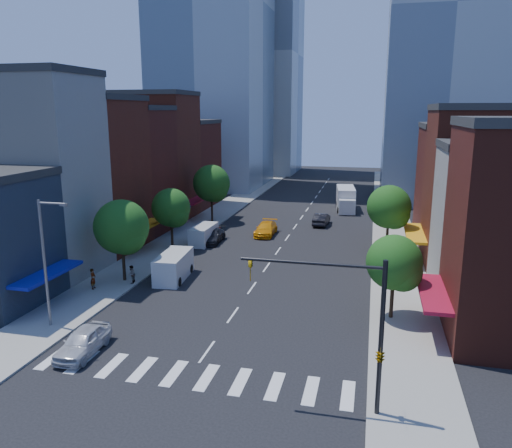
# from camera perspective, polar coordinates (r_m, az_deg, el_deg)

# --- Properties ---
(ground) EXTENTS (220.00, 220.00, 0.00)m
(ground) POSITION_cam_1_polar(r_m,az_deg,el_deg) (32.86, -5.62, -14.32)
(ground) COLOR black
(ground) RESTS_ON ground
(sidewalk_left) EXTENTS (5.00, 120.00, 0.15)m
(sidewalk_left) POSITION_cam_1_polar(r_m,az_deg,el_deg) (72.70, -4.79, 0.96)
(sidewalk_left) COLOR gray
(sidewalk_left) RESTS_ON ground
(sidewalk_right) EXTENTS (5.00, 120.00, 0.15)m
(sidewalk_right) POSITION_cam_1_polar(r_m,az_deg,el_deg) (69.27, 15.28, -0.04)
(sidewalk_right) COLOR gray
(sidewalk_right) RESTS_ON ground
(crosswalk) EXTENTS (19.00, 3.00, 0.01)m
(crosswalk) POSITION_cam_1_polar(r_m,az_deg,el_deg) (30.38, -7.52, -16.78)
(crosswalk) COLOR silver
(crosswalk) RESTS_ON ground
(bldg_left_1) EXTENTS (12.00, 8.00, 18.00)m
(bldg_left_1) POSITION_cam_1_polar(r_m,az_deg,el_deg) (50.47, -24.42, 4.90)
(bldg_left_1) COLOR beige
(bldg_left_1) RESTS_ON ground
(bldg_left_2) EXTENTS (12.00, 9.00, 16.00)m
(bldg_left_2) POSITION_cam_1_polar(r_m,az_deg,el_deg) (57.50, -19.20, 5.16)
(bldg_left_2) COLOR #592015
(bldg_left_2) RESTS_ON ground
(bldg_left_3) EXTENTS (12.00, 8.00, 15.00)m
(bldg_left_3) POSITION_cam_1_polar(r_m,az_deg,el_deg) (64.83, -15.17, 5.77)
(bldg_left_3) COLOR #521E14
(bldg_left_3) RESTS_ON ground
(bldg_left_4) EXTENTS (12.00, 9.00, 17.00)m
(bldg_left_4) POSITION_cam_1_polar(r_m,az_deg,el_deg) (72.27, -12.01, 7.42)
(bldg_left_4) COLOR #592015
(bldg_left_4) RESTS_ON ground
(bldg_left_5) EXTENTS (12.00, 10.00, 13.00)m
(bldg_left_5) POSITION_cam_1_polar(r_m,az_deg,el_deg) (81.12, -9.09, 6.68)
(bldg_left_5) COLOR #521E14
(bldg_left_5) RESTS_ON ground
(bldg_right_2) EXTENTS (12.00, 10.00, 15.00)m
(bldg_right_2) POSITION_cam_1_polar(r_m,az_deg,el_deg) (53.33, 25.41, 3.54)
(bldg_right_2) COLOR #592015
(bldg_right_2) RESTS_ON ground
(bldg_right_3) EXTENTS (12.00, 10.00, 13.00)m
(bldg_right_3) POSITION_cam_1_polar(r_m,az_deg,el_deg) (63.18, 23.52, 4.07)
(bldg_right_3) COLOR #521E14
(bldg_right_3) RESTS_ON ground
(tower_nw) EXTENTS (20.00, 22.00, 70.00)m
(tower_nw) POSITION_cam_1_polar(r_m,az_deg,el_deg) (104.56, -5.04, 23.83)
(tower_nw) COLOR #8C99A8
(tower_nw) RESTS_ON ground
(tower_ne) EXTENTS (18.00, 20.00, 60.00)m
(tower_ne) POSITION_cam_1_polar(r_m,az_deg,el_deg) (91.42, 21.10, 21.49)
(tower_ne) COLOR #9EA5AD
(tower_ne) RESTS_ON ground
(tower_far_w) EXTENTS (18.00, 18.00, 56.00)m
(tower_far_w) POSITION_cam_1_polar(r_m,az_deg,el_deg) (126.36, 0.59, 18.75)
(tower_far_w) COLOR #9EA5AD
(tower_far_w) RESTS_ON ground
(traffic_signal) EXTENTS (7.24, 2.24, 8.00)m
(traffic_signal) POSITION_cam_1_polar(r_m,az_deg,el_deg) (25.50, 12.83, -12.59)
(traffic_signal) COLOR black
(traffic_signal) RESTS_ON sidewalk_right
(streetlight) EXTENTS (2.25, 0.25, 9.00)m
(streetlight) POSITION_cam_1_polar(r_m,az_deg,el_deg) (37.08, -22.85, -3.35)
(streetlight) COLOR slate
(streetlight) RESTS_ON sidewalk_left
(tree_left_near) EXTENTS (4.80, 4.80, 7.30)m
(tree_left_near) POSITION_cam_1_polar(r_m,az_deg,el_deg) (45.05, -14.98, -0.57)
(tree_left_near) COLOR black
(tree_left_near) RESTS_ON sidewalk_left
(tree_left_mid) EXTENTS (4.20, 4.20, 6.65)m
(tree_left_mid) POSITION_cam_1_polar(r_m,az_deg,el_deg) (54.82, -9.57, 1.67)
(tree_left_mid) COLOR black
(tree_left_mid) RESTS_ON sidewalk_left
(tree_left_far) EXTENTS (5.00, 5.00, 7.75)m
(tree_left_far) POSITION_cam_1_polar(r_m,az_deg,el_deg) (67.63, -5.01, 4.48)
(tree_left_far) COLOR black
(tree_left_far) RESTS_ON sidewalk_left
(tree_right_near) EXTENTS (4.00, 4.00, 6.20)m
(tree_right_near) POSITION_cam_1_polar(r_m,az_deg,el_deg) (37.16, 15.74, -4.52)
(tree_right_near) COLOR black
(tree_right_near) RESTS_ON sidewalk_right
(tree_right_far) EXTENTS (4.60, 4.60, 7.20)m
(tree_right_far) POSITION_cam_1_polar(r_m,az_deg,el_deg) (54.49, 15.10, 1.70)
(tree_right_far) COLOR black
(tree_right_far) RESTS_ON sidewalk_right
(parked_car_front) EXTENTS (2.13, 4.88, 1.64)m
(parked_car_front) POSITION_cam_1_polar(r_m,az_deg,el_deg) (33.94, -19.17, -12.56)
(parked_car_front) COLOR silver
(parked_car_front) RESTS_ON ground
(parked_car_second) EXTENTS (1.50, 4.09, 1.34)m
(parked_car_second) POSITION_cam_1_polar(r_m,az_deg,el_deg) (50.22, -9.83, -3.90)
(parked_car_second) COLOR black
(parked_car_second) RESTS_ON ground
(parked_car_third) EXTENTS (2.87, 5.25, 1.40)m
(parked_car_third) POSITION_cam_1_polar(r_m,az_deg,el_deg) (59.59, -5.70, -1.09)
(parked_car_third) COLOR #999999
(parked_car_third) RESTS_ON ground
(parked_car_rear) EXTENTS (2.29, 5.27, 1.51)m
(parked_car_rear) POSITION_cam_1_polar(r_m,az_deg,el_deg) (58.09, -4.98, -1.38)
(parked_car_rear) COLOR black
(parked_car_rear) RESTS_ON ground
(cargo_van_near) EXTENTS (2.71, 5.75, 2.38)m
(cargo_van_near) POSITION_cam_1_polar(r_m,az_deg,el_deg) (45.86, -9.45, -4.85)
(cargo_van_near) COLOR silver
(cargo_van_near) RESTS_ON ground
(cargo_van_far) EXTENTS (2.09, 4.97, 2.10)m
(cargo_van_far) POSITION_cam_1_polar(r_m,az_deg,el_deg) (57.58, -6.05, -1.24)
(cargo_van_far) COLOR silver
(cargo_van_far) RESTS_ON ground
(taxi) EXTENTS (2.28, 5.50, 1.59)m
(taxi) POSITION_cam_1_polar(r_m,az_deg,el_deg) (61.24, 1.14, -0.55)
(taxi) COLOR orange
(taxi) RESTS_ON ground
(traffic_car_oncoming) EXTENTS (2.01, 4.96, 1.60)m
(traffic_car_oncoming) POSITION_cam_1_polar(r_m,az_deg,el_deg) (67.19, 7.49, 0.55)
(traffic_car_oncoming) COLOR black
(traffic_car_oncoming) RESTS_ON ground
(traffic_car_far) EXTENTS (2.22, 4.53, 1.49)m
(traffic_car_far) POSITION_cam_1_polar(r_m,az_deg,el_deg) (88.79, 9.89, 3.42)
(traffic_car_far) COLOR #999999
(traffic_car_far) RESTS_ON ground
(box_truck) EXTENTS (3.45, 8.80, 3.45)m
(box_truck) POSITION_cam_1_polar(r_m,az_deg,el_deg) (77.84, 10.22, 2.76)
(box_truck) COLOR silver
(box_truck) RESTS_ON ground
(pedestrian_near) EXTENTS (0.52, 0.71, 1.77)m
(pedestrian_near) POSITION_cam_1_polar(r_m,az_deg,el_deg) (44.76, -18.12, -5.96)
(pedestrian_near) COLOR #999999
(pedestrian_near) RESTS_ON sidewalk_left
(pedestrian_far) EXTENTS (0.74, 0.87, 1.60)m
(pedestrian_far) POSITION_cam_1_polar(r_m,az_deg,el_deg) (45.27, -14.05, -5.60)
(pedestrian_far) COLOR #999999
(pedestrian_far) RESTS_ON sidewalk_left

